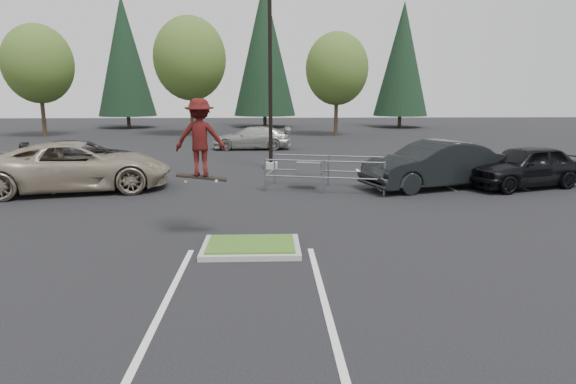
{
  "coord_description": "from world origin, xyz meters",
  "views": [
    {
      "loc": [
        0.43,
        -10.44,
        3.48
      ],
      "look_at": [
        0.9,
        1.5,
        1.02
      ],
      "focal_mm": 30.0,
      "sensor_mm": 36.0,
      "label": 1
    }
  ],
  "objects_px": {
    "car_l_tan": "(77,167)",
    "conif_c": "(402,59)",
    "car_r_charc": "(433,165)",
    "car_r_black": "(525,166)",
    "decid_b": "(190,61)",
    "decid_c": "(337,71)",
    "light_pole": "(270,69)",
    "decid_a": "(38,66)",
    "car_far_silver": "(252,138)",
    "skateboarder": "(200,138)",
    "conif_a": "(124,56)",
    "car_l_black": "(81,156)",
    "cart_corral": "(313,169)",
    "conif_b": "(264,49)"
  },
  "relations": [
    {
      "from": "car_l_tan",
      "to": "conif_c",
      "type": "bearing_deg",
      "value": -44.99
    },
    {
      "from": "car_l_tan",
      "to": "car_r_charc",
      "type": "height_order",
      "value": "car_l_tan"
    },
    {
      "from": "car_r_black",
      "to": "car_l_tan",
      "type": "bearing_deg",
      "value": -108.17
    },
    {
      "from": "car_r_black",
      "to": "decid_b",
      "type": "bearing_deg",
      "value": -163.94
    },
    {
      "from": "decid_c",
      "to": "car_r_black",
      "type": "relative_size",
      "value": 1.78
    },
    {
      "from": "light_pole",
      "to": "decid_a",
      "type": "bearing_deg",
      "value": 135.75
    },
    {
      "from": "car_far_silver",
      "to": "skateboarder",
      "type": "bearing_deg",
      "value": -0.56
    },
    {
      "from": "conif_a",
      "to": "car_r_charc",
      "type": "height_order",
      "value": "conif_a"
    },
    {
      "from": "decid_c",
      "to": "car_r_charc",
      "type": "height_order",
      "value": "decid_c"
    },
    {
      "from": "skateboarder",
      "to": "car_l_tan",
      "type": "xyz_separation_m",
      "value": [
        -5.3,
        6.0,
        -1.56
      ]
    },
    {
      "from": "decid_a",
      "to": "conif_a",
      "type": "distance_m",
      "value": 10.85
    },
    {
      "from": "decid_c",
      "to": "car_l_black",
      "type": "distance_m",
      "value": 23.66
    },
    {
      "from": "car_r_charc",
      "to": "car_r_black",
      "type": "distance_m",
      "value": 3.5
    },
    {
      "from": "car_l_black",
      "to": "light_pole",
      "type": "bearing_deg",
      "value": -109.25
    },
    {
      "from": "cart_corral",
      "to": "car_l_tan",
      "type": "relative_size",
      "value": 0.7
    },
    {
      "from": "conif_b",
      "to": "decid_b",
      "type": "bearing_deg",
      "value": -121.09
    },
    {
      "from": "conif_a",
      "to": "car_l_black",
      "type": "xyz_separation_m",
      "value": [
        6.0,
        -28.7,
        -6.38
      ]
    },
    {
      "from": "cart_corral",
      "to": "conif_b",
      "type": "bearing_deg",
      "value": 106.97
    },
    {
      "from": "light_pole",
      "to": "car_r_charc",
      "type": "bearing_deg",
      "value": -39.81
    },
    {
      "from": "decid_a",
      "to": "car_r_black",
      "type": "bearing_deg",
      "value": -39.43
    },
    {
      "from": "car_r_charc",
      "to": "car_r_black",
      "type": "bearing_deg",
      "value": 71.34
    },
    {
      "from": "light_pole",
      "to": "decid_b",
      "type": "bearing_deg",
      "value": 109.35
    },
    {
      "from": "conif_a",
      "to": "car_l_tan",
      "type": "height_order",
      "value": "conif_a"
    },
    {
      "from": "car_r_black",
      "to": "car_far_silver",
      "type": "relative_size",
      "value": 0.96
    },
    {
      "from": "conif_c",
      "to": "car_far_silver",
      "type": "distance_m",
      "value": 25.12
    },
    {
      "from": "decid_b",
      "to": "conif_a",
      "type": "height_order",
      "value": "conif_a"
    },
    {
      "from": "conif_a",
      "to": "skateboarder",
      "type": "height_order",
      "value": "conif_a"
    },
    {
      "from": "car_r_charc",
      "to": "decid_c",
      "type": "bearing_deg",
      "value": 162.61
    },
    {
      "from": "conif_b",
      "to": "car_far_silver",
      "type": "relative_size",
      "value": 2.95
    },
    {
      "from": "cart_corral",
      "to": "car_r_black",
      "type": "height_order",
      "value": "car_r_black"
    },
    {
      "from": "car_l_black",
      "to": "conif_a",
      "type": "bearing_deg",
      "value": -12.18
    },
    {
      "from": "light_pole",
      "to": "decid_b",
      "type": "xyz_separation_m",
      "value": [
        -6.51,
        18.53,
        1.48
      ]
    },
    {
      "from": "conif_b",
      "to": "car_r_charc",
      "type": "xyz_separation_m",
      "value": [
        6.5,
        -33.5,
        -6.97
      ]
    },
    {
      "from": "skateboarder",
      "to": "car_l_tan",
      "type": "height_order",
      "value": "skateboarder"
    },
    {
      "from": "decid_b",
      "to": "cart_corral",
      "type": "height_order",
      "value": "decid_b"
    },
    {
      "from": "car_far_silver",
      "to": "car_r_charc",
      "type": "bearing_deg",
      "value": 29.82
    },
    {
      "from": "skateboarder",
      "to": "car_r_black",
      "type": "relative_size",
      "value": 0.42
    },
    {
      "from": "car_l_tan",
      "to": "car_r_black",
      "type": "height_order",
      "value": "car_l_tan"
    },
    {
      "from": "skateboarder",
      "to": "car_r_black",
      "type": "bearing_deg",
      "value": -152.14
    },
    {
      "from": "cart_corral",
      "to": "car_l_tan",
      "type": "distance_m",
      "value": 8.53
    },
    {
      "from": "decid_b",
      "to": "car_l_tan",
      "type": "distance_m",
      "value": 24.1
    },
    {
      "from": "decid_b",
      "to": "car_r_black",
      "type": "height_order",
      "value": "decid_b"
    },
    {
      "from": "decid_c",
      "to": "conif_c",
      "type": "bearing_deg",
      "value": 50.36
    },
    {
      "from": "conif_c",
      "to": "car_far_silver",
      "type": "bearing_deg",
      "value": -127.01
    },
    {
      "from": "conif_c",
      "to": "cart_corral",
      "type": "height_order",
      "value": "conif_c"
    },
    {
      "from": "cart_corral",
      "to": "car_far_silver",
      "type": "relative_size",
      "value": 0.92
    },
    {
      "from": "car_l_black",
      "to": "car_far_silver",
      "type": "distance_m",
      "value": 11.42
    },
    {
      "from": "light_pole",
      "to": "conif_a",
      "type": "distance_m",
      "value": 31.63
    },
    {
      "from": "car_r_black",
      "to": "decid_c",
      "type": "bearing_deg",
      "value": 171.79
    },
    {
      "from": "conif_a",
      "to": "decid_a",
      "type": "bearing_deg",
      "value": -111.91
    }
  ]
}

